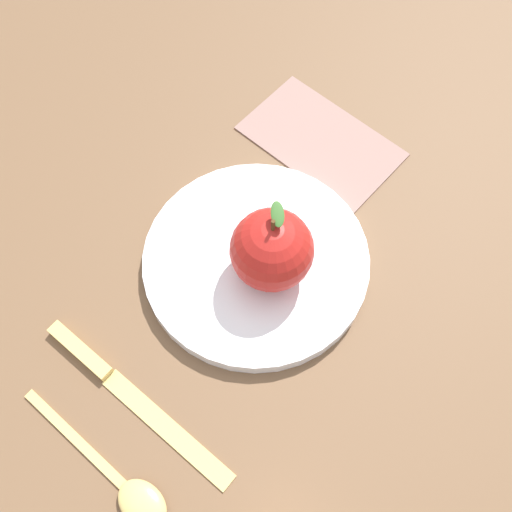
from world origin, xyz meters
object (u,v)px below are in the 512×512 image
object	(u,v)px
linen_napkin	(321,141)
dinner_plate	(256,261)
knife	(121,387)
apple	(272,250)
spoon	(126,488)

from	to	relation	value
linen_napkin	dinner_plate	bearing A→B (deg)	177.97
dinner_plate	knife	size ratio (longest dim) A/B	1.03
apple	dinner_plate	bearing A→B (deg)	74.41
knife	linen_napkin	xyz separation A→B (m)	(0.34, -0.07, -0.00)
spoon	dinner_plate	bearing A→B (deg)	-3.97
apple	knife	size ratio (longest dim) A/B	0.43
knife	spoon	size ratio (longest dim) A/B	1.28
apple	knife	xyz separation A→B (m)	(-0.16, 0.08, -0.05)
apple	spoon	xyz separation A→B (m)	(-0.24, 0.04, -0.05)
spoon	knife	bearing A→B (deg)	32.12
dinner_plate	linen_napkin	xyz separation A→B (m)	(0.17, -0.01, -0.01)
apple	knife	world-z (taller)	apple
knife	linen_napkin	bearing A→B (deg)	-11.83
spoon	linen_napkin	world-z (taller)	spoon
dinner_plate	apple	xyz separation A→B (m)	(-0.01, -0.02, 0.05)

